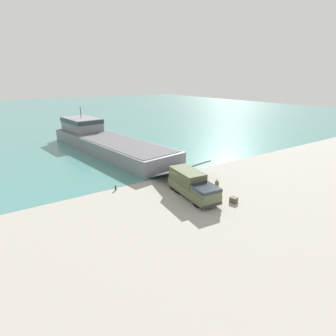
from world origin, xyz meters
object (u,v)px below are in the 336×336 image
(soldier_on_ramp, at_px, (217,185))
(cargo_crate, at_px, (234,200))
(mooring_bollard, at_px, (116,188))
(military_truck, at_px, (192,185))
(landing_craft, at_px, (103,140))

(soldier_on_ramp, distance_m, cargo_crate, 3.12)
(mooring_bollard, bearing_deg, military_truck, -43.99)
(mooring_bollard, bearing_deg, cargo_crate, -47.40)
(cargo_crate, bearing_deg, mooring_bollard, 132.60)
(landing_craft, bearing_deg, cargo_crate, -91.53)
(military_truck, bearing_deg, mooring_bollard, -128.64)
(landing_craft, height_order, soldier_on_ramp, landing_craft)
(soldier_on_ramp, bearing_deg, mooring_bollard, -97.36)
(mooring_bollard, xyz_separation_m, cargo_crate, (9.76, -10.62, -0.03))
(military_truck, xyz_separation_m, mooring_bollard, (-6.91, 6.67, -1.13))
(military_truck, relative_size, cargo_crate, 10.16)
(landing_craft, distance_m, mooring_bollard, 21.52)
(soldier_on_ramp, relative_size, mooring_bollard, 2.71)
(cargo_crate, bearing_deg, soldier_on_ramp, 85.90)
(soldier_on_ramp, xyz_separation_m, mooring_bollard, (-9.98, 7.59, -0.68))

